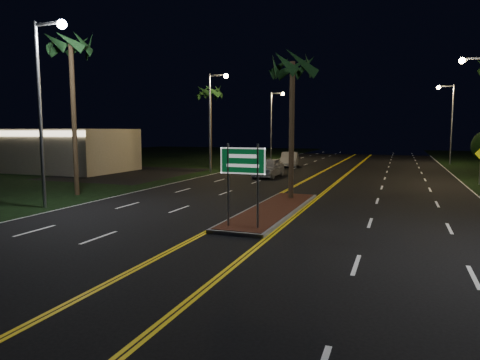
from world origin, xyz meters
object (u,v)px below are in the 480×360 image
at_px(streetlight_right_mid, 479,105).
at_px(car_near, 268,166).
at_px(streetlight_left_near, 45,93).
at_px(streetlight_right_far, 449,115).
at_px(commercial_building, 52,150).
at_px(car_far, 289,158).
at_px(highway_sign, 243,169).
at_px(median_island, 273,210).
at_px(palm_left_near, 71,46).
at_px(palm_left_far, 210,92).
at_px(palm_median, 292,66).
at_px(streetlight_left_mid, 214,111).
at_px(streetlight_left_far, 274,117).

xyz_separation_m(streetlight_right_mid, car_near, (-15.29, -0.24, -4.73)).
relative_size(streetlight_left_near, streetlight_right_far, 1.00).
height_order(commercial_building, car_far, commercial_building).
bearing_deg(highway_sign, commercial_building, 146.52).
xyz_separation_m(commercial_building, streetlight_right_mid, (36.61, 2.01, 3.65)).
bearing_deg(median_island, streetlight_left_near, -164.22).
bearing_deg(commercial_building, palm_left_near, -41.61).
xyz_separation_m(streetlight_right_far, palm_left_near, (-23.11, -34.00, 3.02)).
bearing_deg(car_far, streetlight_right_far, 21.01).
bearing_deg(palm_left_far, car_far, 30.95).
bearing_deg(streetlight_left_near, median_island, 15.78).
relative_size(palm_left_near, palm_left_far, 1.11).
relative_size(median_island, palm_median, 1.23).
distance_m(streetlight_left_mid, streetlight_left_far, 20.00).
xyz_separation_m(streetlight_right_far, palm_median, (-10.61, -31.50, 1.62)).
relative_size(streetlight_left_mid, car_near, 1.62).
bearing_deg(car_near, commercial_building, -175.19).
xyz_separation_m(highway_sign, palm_left_far, (-12.80, 25.20, 5.34)).
distance_m(streetlight_left_near, palm_left_near, 5.36).
height_order(highway_sign, streetlight_right_mid, streetlight_right_mid).
bearing_deg(commercial_building, palm_left_far, 31.25).
bearing_deg(palm_left_near, commercial_building, 138.39).
relative_size(commercial_building, car_near, 2.70).
xyz_separation_m(palm_left_far, car_far, (7.30, 4.38, -6.82)).
relative_size(palm_left_near, car_near, 1.77).
distance_m(streetlight_left_mid, streetlight_right_mid, 21.32).
xyz_separation_m(palm_left_near, car_near, (7.82, 13.76, -7.76)).
bearing_deg(streetlight_left_mid, commercial_building, -165.39).
bearing_deg(streetlight_left_far, car_near, -75.06).
bearing_deg(palm_median, streetlight_right_far, 71.38).
xyz_separation_m(streetlight_left_far, palm_median, (10.61, -33.50, 1.62)).
bearing_deg(car_near, car_far, 94.48).
height_order(streetlight_right_mid, palm_median, streetlight_right_mid).
height_order(palm_median, car_far, palm_median).
relative_size(highway_sign, car_far, 0.58).
bearing_deg(streetlight_right_mid, streetlight_right_far, 90.00).
height_order(palm_median, palm_left_near, palm_left_near).
bearing_deg(streetlight_left_near, palm_left_far, 95.21).
height_order(median_island, palm_median, palm_median).
distance_m(commercial_building, car_far, 23.97).
distance_m(palm_median, car_near, 13.75).
xyz_separation_m(median_island, commercial_building, (-26.00, 12.99, 1.92)).
bearing_deg(commercial_building, median_island, -26.55).
relative_size(streetlight_right_far, palm_left_far, 1.02).
bearing_deg(streetlight_left_far, car_far, -66.27).
bearing_deg(highway_sign, median_island, 90.00).
xyz_separation_m(median_island, streetlight_right_mid, (10.61, 15.00, 5.57)).
relative_size(highway_sign, streetlight_left_near, 0.36).
bearing_deg(car_near, streetlight_left_near, -108.41).
height_order(median_island, car_far, car_far).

